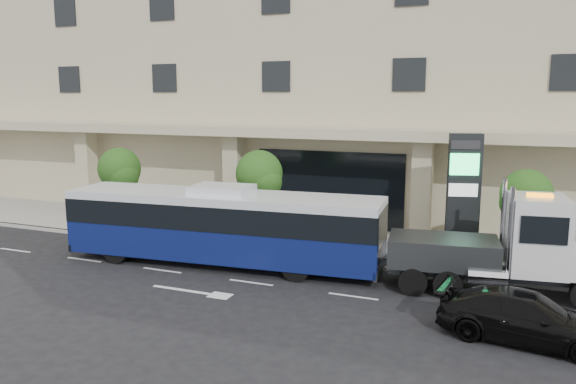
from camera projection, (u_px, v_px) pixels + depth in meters
name	position (u px, v px, depth m)	size (l,w,h in m)	color
ground	(267.00, 271.00, 22.65)	(120.00, 120.00, 0.00)	black
sidewalk	(309.00, 240.00, 27.20)	(120.00, 6.00, 0.15)	gray
curb	(286.00, 257.00, 24.46)	(120.00, 0.30, 0.15)	gray
convention_center	(367.00, 48.00, 35.06)	(60.00, 17.60, 20.00)	tan
tree_left	(120.00, 172.00, 29.10)	(2.27, 2.20, 4.22)	#422B19
tree_mid	(260.00, 177.00, 26.11)	(2.28, 2.20, 4.38)	#422B19
tree_right	(527.00, 199.00, 21.89)	(2.10, 2.00, 4.04)	#422B19
city_bus	(222.00, 225.00, 23.28)	(13.46, 3.90, 3.37)	black
tow_truck	(512.00, 249.00, 19.77)	(8.93, 3.20, 4.04)	#2D3033
black_sedan	(526.00, 317.00, 16.08)	(2.01, 4.95, 1.44)	black
signage_pylon	(463.00, 197.00, 23.31)	(1.40, 0.80, 5.33)	black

